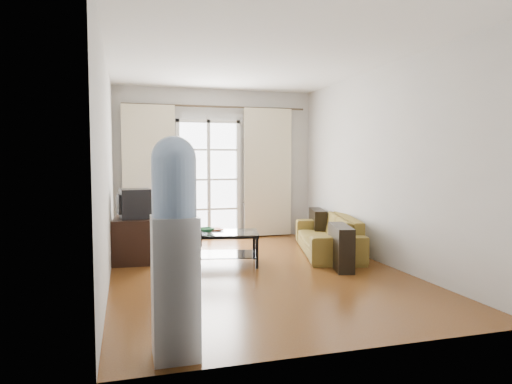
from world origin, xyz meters
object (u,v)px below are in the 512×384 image
Objects in this scene: coffee_table at (218,244)px; sofa at (328,234)px; crt_tv at (134,204)px; water_cooler at (175,243)px; task_chair at (160,232)px; tv_stand at (135,239)px.

sofa is at bearing 9.42° from coffee_table.
crt_tv is 0.31× the size of water_cooler.
coffee_table is at bearing -30.81° from crt_tv.
task_chair is at bearing 87.30° from water_cooler.
sofa is 4.27× the size of crt_tv.
crt_tv is (-2.86, 0.20, 0.53)m from sofa.
sofa reaches higher than coffee_table.
crt_tv reaches higher than task_chair.
coffee_table is 1.43× the size of tv_stand.
tv_stand is at bearing 93.62° from water_cooler.
water_cooler reaches higher than task_chair.
sofa is at bearing -10.25° from crt_tv.
tv_stand is 0.95m from task_chair.
task_chair reaches higher than coffee_table.
water_cooler is at bearing -25.45° from sofa.
crt_tv reaches higher than tv_stand.
crt_tv is at bearing -98.29° from task_chair.
coffee_table is at bearing 72.82° from water_cooler.
task_chair is 0.56× the size of water_cooler.
crt_tv is at bearing -79.18° from sofa.
water_cooler is at bearing -107.07° from coffee_table.
crt_tv is 1.14m from task_chair.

